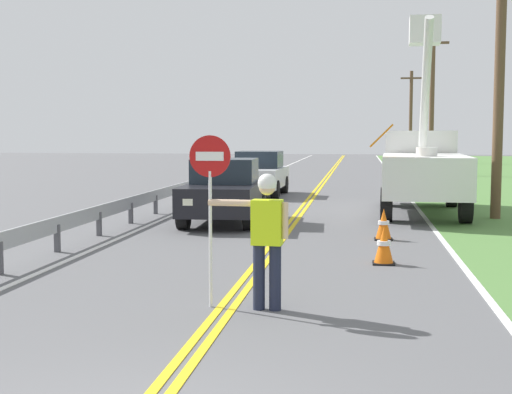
% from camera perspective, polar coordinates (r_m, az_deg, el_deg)
% --- Properties ---
extents(centerline_yellow_left, '(0.11, 110.00, 0.01)m').
position_cam_1_polar(centerline_yellow_left, '(24.73, 4.07, -0.34)').
color(centerline_yellow_left, yellow).
rests_on(centerline_yellow_left, ground).
extents(centerline_yellow_right, '(0.11, 110.00, 0.01)m').
position_cam_1_polar(centerline_yellow_right, '(24.72, 4.49, -0.35)').
color(centerline_yellow_right, yellow).
rests_on(centerline_yellow_right, ground).
extents(edge_line_right, '(0.12, 110.00, 0.01)m').
position_cam_1_polar(edge_line_right, '(24.73, 12.63, -0.45)').
color(edge_line_right, silver).
rests_on(edge_line_right, ground).
extents(edge_line_left, '(0.12, 110.00, 0.01)m').
position_cam_1_polar(edge_line_left, '(25.24, -3.90, -0.23)').
color(edge_line_left, silver).
rests_on(edge_line_left, ground).
extents(flagger_worker, '(1.09, 0.26, 1.83)m').
position_cam_1_polar(flagger_worker, '(9.33, 0.84, -2.88)').
color(flagger_worker, '#1E2338').
rests_on(flagger_worker, ground).
extents(stop_sign_paddle, '(0.56, 0.04, 2.33)m').
position_cam_1_polar(stop_sign_paddle, '(9.44, -3.74, 1.24)').
color(stop_sign_paddle, silver).
rests_on(stop_sign_paddle, ground).
extents(utility_bucket_truck, '(2.91, 6.89, 5.81)m').
position_cam_1_polar(utility_bucket_truck, '(21.75, 13.31, 2.54)').
color(utility_bucket_truck, white).
rests_on(utility_bucket_truck, ground).
extents(oncoming_sedan_nearest, '(2.06, 4.18, 1.70)m').
position_cam_1_polar(oncoming_sedan_nearest, '(18.58, -2.61, 0.43)').
color(oncoming_sedan_nearest, black).
rests_on(oncoming_sedan_nearest, ground).
extents(oncoming_sedan_second, '(1.99, 4.14, 1.70)m').
position_cam_1_polar(oncoming_sedan_second, '(27.00, 0.23, 1.89)').
color(oncoming_sedan_second, silver).
rests_on(oncoming_sedan_second, ground).
extents(utility_pole_near, '(1.80, 0.28, 8.04)m').
position_cam_1_polar(utility_pole_near, '(20.69, 19.15, 9.97)').
color(utility_pole_near, brown).
rests_on(utility_pole_near, ground).
extents(utility_pole_mid, '(1.80, 0.28, 8.20)m').
position_cam_1_polar(utility_pole_mid, '(42.33, 14.07, 7.56)').
color(utility_pole_mid, brown).
rests_on(utility_pole_mid, ground).
extents(utility_pole_far, '(1.80, 0.28, 7.66)m').
position_cam_1_polar(utility_pole_far, '(61.13, 12.43, 6.53)').
color(utility_pole_far, brown).
rests_on(utility_pole_far, ground).
extents(traffic_cone_lead, '(0.40, 0.40, 0.70)m').
position_cam_1_polar(traffic_cone_lead, '(12.94, 10.33, -3.90)').
color(traffic_cone_lead, orange).
rests_on(traffic_cone_lead, ground).
extents(traffic_cone_mid, '(0.40, 0.40, 0.70)m').
position_cam_1_polar(traffic_cone_mid, '(15.91, 10.30, -2.23)').
color(traffic_cone_mid, orange).
rests_on(traffic_cone_mid, ground).
extents(guardrail_left_shoulder, '(0.10, 32.00, 0.71)m').
position_cam_1_polar(guardrail_left_shoulder, '(22.06, -7.30, 0.31)').
color(guardrail_left_shoulder, '#9EA0A3').
rests_on(guardrail_left_shoulder, ground).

